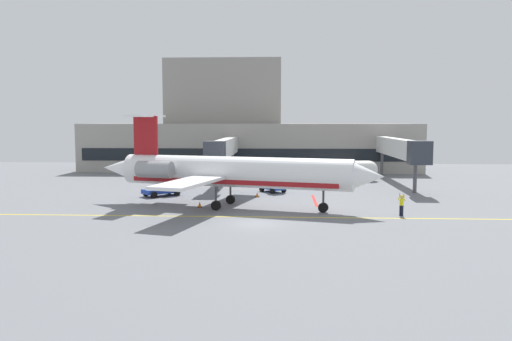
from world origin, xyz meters
The scene contains 11 objects.
ground centered at (0.00, 0.00, -0.05)m, with size 120.00×120.00×0.11m.
terminal_building centered at (-4.74, 47.86, 6.41)m, with size 55.89×15.43×18.95m.
jet_bridge_west centered at (17.37, 27.33, 4.70)m, with size 2.40×23.81×6.07m.
jet_bridge_east centered at (-5.74, 27.64, 4.60)m, with size 2.40×23.18×5.97m.
regional_jet centered at (-3.03, 7.77, 3.41)m, with size 28.09×20.99×8.85m.
baggage_tug centered at (1.10, 18.35, 0.94)m, with size 3.22×3.41×2.09m.
pushback_tractor centered at (-10.94, 15.04, 0.85)m, with size 4.24×4.10×1.81m.
fuel_tank centered at (11.26, 30.18, 1.56)m, with size 8.06×3.40×2.82m.
marshaller centered at (12.46, 4.11, 0.99)m, with size 0.61×0.69×1.95m.
safety_cone_alpha centered at (-0.67, 14.57, 0.25)m, with size 0.47×0.47×0.55m.
safety_cone_bravo centered at (-5.86, 7.69, 0.25)m, with size 0.47×0.47×0.55m.
Camera 1 is at (2.09, -40.09, 8.17)m, focal length 35.55 mm.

